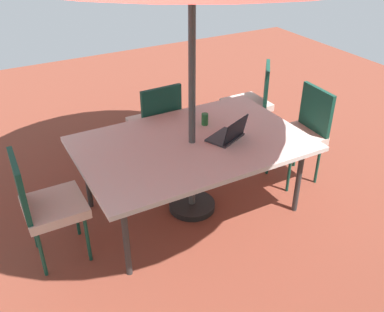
{
  "coord_description": "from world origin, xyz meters",
  "views": [
    {
      "loc": [
        1.59,
        2.89,
        2.57
      ],
      "look_at": [
        0.0,
        0.0,
        0.58
      ],
      "focal_mm": 40.26,
      "sensor_mm": 36.0,
      "label": 1
    }
  ],
  "objects_px": {
    "chair_southwest": "(252,100)",
    "dining_table": "(192,146)",
    "cup": "(205,119)",
    "chair_west": "(302,131)",
    "chair_south": "(156,121)",
    "laptop": "(229,135)",
    "chair_east": "(45,202)"
  },
  "relations": [
    {
      "from": "chair_southwest",
      "to": "dining_table",
      "type": "bearing_deg",
      "value": -19.05
    },
    {
      "from": "chair_southwest",
      "to": "cup",
      "type": "xyz_separation_m",
      "value": [
        0.98,
        0.58,
        0.23
      ]
    },
    {
      "from": "cup",
      "to": "chair_west",
      "type": "bearing_deg",
      "value": 163.36
    },
    {
      "from": "chair_south",
      "to": "chair_southwest",
      "type": "bearing_deg",
      "value": 176.42
    },
    {
      "from": "chair_west",
      "to": "cup",
      "type": "height_order",
      "value": "chair_west"
    },
    {
      "from": "laptop",
      "to": "cup",
      "type": "relative_size",
      "value": 3.49
    },
    {
      "from": "dining_table",
      "to": "chair_south",
      "type": "distance_m",
      "value": 0.86
    },
    {
      "from": "dining_table",
      "to": "chair_southwest",
      "type": "bearing_deg",
      "value": -146.85
    },
    {
      "from": "chair_east",
      "to": "laptop",
      "type": "height_order",
      "value": "chair_east"
    },
    {
      "from": "chair_southwest",
      "to": "cup",
      "type": "bearing_deg",
      "value": -21.63
    },
    {
      "from": "chair_east",
      "to": "cup",
      "type": "relative_size",
      "value": 8.73
    },
    {
      "from": "chair_west",
      "to": "dining_table",
      "type": "bearing_deg",
      "value": -89.34
    },
    {
      "from": "chair_south",
      "to": "chair_east",
      "type": "xyz_separation_m",
      "value": [
        1.34,
        0.87,
        0.0
      ]
    },
    {
      "from": "dining_table",
      "to": "chair_west",
      "type": "relative_size",
      "value": 2.03
    },
    {
      "from": "chair_south",
      "to": "cup",
      "type": "relative_size",
      "value": 8.73
    },
    {
      "from": "chair_south",
      "to": "cup",
      "type": "distance_m",
      "value": 0.7
    },
    {
      "from": "chair_southwest",
      "to": "chair_west",
      "type": "relative_size",
      "value": 1.0
    },
    {
      "from": "dining_table",
      "to": "chair_south",
      "type": "bearing_deg",
      "value": -92.33
    },
    {
      "from": "chair_south",
      "to": "chair_east",
      "type": "height_order",
      "value": "same"
    },
    {
      "from": "cup",
      "to": "dining_table",
      "type": "bearing_deg",
      "value": 41.38
    },
    {
      "from": "dining_table",
      "to": "chair_west",
      "type": "bearing_deg",
      "value": 177.53
    },
    {
      "from": "dining_table",
      "to": "chair_east",
      "type": "height_order",
      "value": "chair_east"
    },
    {
      "from": "dining_table",
      "to": "laptop",
      "type": "xyz_separation_m",
      "value": [
        -0.31,
        0.12,
        0.09
      ]
    },
    {
      "from": "chair_southwest",
      "to": "chair_east",
      "type": "height_order",
      "value": "same"
    },
    {
      "from": "chair_west",
      "to": "laptop",
      "type": "xyz_separation_m",
      "value": [
        0.93,
        0.06,
        0.22
      ]
    },
    {
      "from": "dining_table",
      "to": "cup",
      "type": "relative_size",
      "value": 17.69
    },
    {
      "from": "chair_southwest",
      "to": "chair_east",
      "type": "distance_m",
      "value": 2.68
    },
    {
      "from": "chair_southwest",
      "to": "laptop",
      "type": "distance_m",
      "value": 1.34
    },
    {
      "from": "chair_southwest",
      "to": "chair_west",
      "type": "bearing_deg",
      "value": 37.22
    },
    {
      "from": "chair_southwest",
      "to": "cup",
      "type": "height_order",
      "value": "chair_southwest"
    },
    {
      "from": "chair_south",
      "to": "chair_east",
      "type": "bearing_deg",
      "value": 31.07
    },
    {
      "from": "chair_southwest",
      "to": "chair_west",
      "type": "xyz_separation_m",
      "value": [
        0.01,
        0.87,
        0.0
      ]
    }
  ]
}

